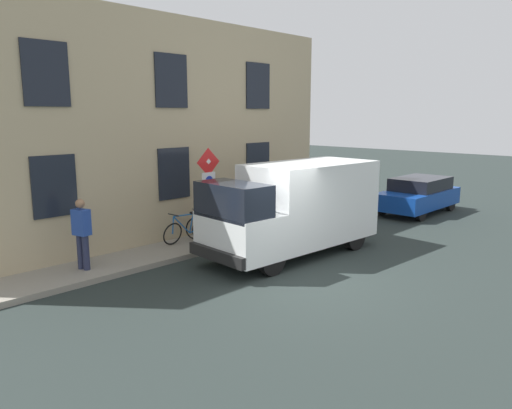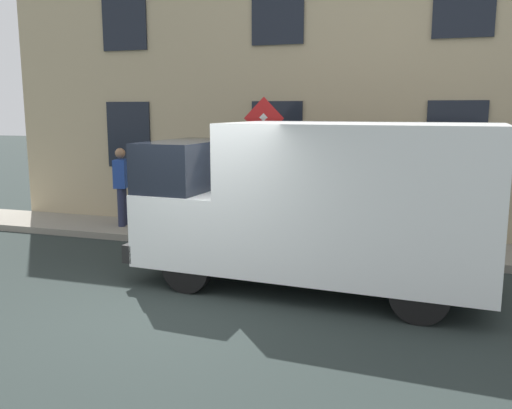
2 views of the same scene
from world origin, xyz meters
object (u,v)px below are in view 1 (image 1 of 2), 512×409
object	(u,v)px
bicycle_red	(210,224)
bicycle_blue	(187,229)
delivery_van	(295,207)
bicycle_purple	(251,216)
parked_hatchback	(418,194)
sign_post_stacked	(208,184)
pedestrian	(82,232)
bicycle_black	(231,220)

from	to	relation	value
bicycle_red	bicycle_blue	world-z (taller)	same
delivery_van	bicycle_purple	world-z (taller)	delivery_van
parked_hatchback	bicycle_blue	distance (m)	9.75
sign_post_stacked	bicycle_red	bearing A→B (deg)	-41.93
delivery_van	bicycle_blue	world-z (taller)	delivery_van
bicycle_purple	pedestrian	world-z (taller)	pedestrian
sign_post_stacked	bicycle_black	world-z (taller)	sign_post_stacked
bicycle_blue	parked_hatchback	bearing A→B (deg)	163.04
parked_hatchback	bicycle_red	xyz separation A→B (m)	(2.60, 8.50, -0.22)
bicycle_purple	sign_post_stacked	bearing A→B (deg)	19.52
parked_hatchback	bicycle_purple	xyz separation A→B (m)	(2.60, 6.71, -0.22)
sign_post_stacked	bicycle_purple	world-z (taller)	sign_post_stacked
sign_post_stacked	bicycle_blue	world-z (taller)	sign_post_stacked
parked_hatchback	bicycle_purple	bearing A→B (deg)	-21.40
bicycle_black	bicycle_blue	bearing A→B (deg)	4.48
bicycle_red	delivery_van	bearing A→B (deg)	112.02
bicycle_black	pedestrian	world-z (taller)	pedestrian
delivery_van	pedestrian	distance (m)	5.53
pedestrian	bicycle_black	bearing A→B (deg)	-13.19
delivery_van	pedestrian	bearing A→B (deg)	-23.68
bicycle_red	pedestrian	bearing A→B (deg)	11.16
sign_post_stacked	pedestrian	size ratio (longest dim) A/B	1.54
parked_hatchback	bicycle_black	bearing A→B (deg)	-19.10
parked_hatchback	bicycle_red	bearing A→B (deg)	-17.24
parked_hatchback	bicycle_black	size ratio (longest dim) A/B	2.33
bicycle_red	sign_post_stacked	bearing A→B (deg)	55.81
bicycle_black	delivery_van	bearing A→B (deg)	90.48
pedestrian	parked_hatchback	bearing A→B (deg)	-26.48
sign_post_stacked	parked_hatchback	distance (m)	9.49
bicycle_purple	pedestrian	xyz separation A→B (m)	(-0.25, 6.01, 0.56)
sign_post_stacked	bicycle_blue	size ratio (longest dim) A/B	1.55
bicycle_purple	bicycle_blue	distance (m)	2.68
delivery_van	bicycle_black	size ratio (longest dim) A/B	3.17
delivery_van	bicycle_red	xyz separation A→B (m)	(2.76, 0.70, -0.82)
bicycle_purple	pedestrian	bearing A→B (deg)	3.63
delivery_van	bicycle_red	world-z (taller)	delivery_van
sign_post_stacked	parked_hatchback	world-z (taller)	sign_post_stacked
pedestrian	bicycle_red	bearing A→B (deg)	-12.59
bicycle_red	pedestrian	distance (m)	4.27
delivery_van	bicycle_blue	distance (m)	3.29
delivery_van	pedestrian	xyz separation A→B (m)	(2.50, 4.92, -0.26)
bicycle_purple	bicycle_blue	xyz separation A→B (m)	(-0.00, 2.68, 0.00)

